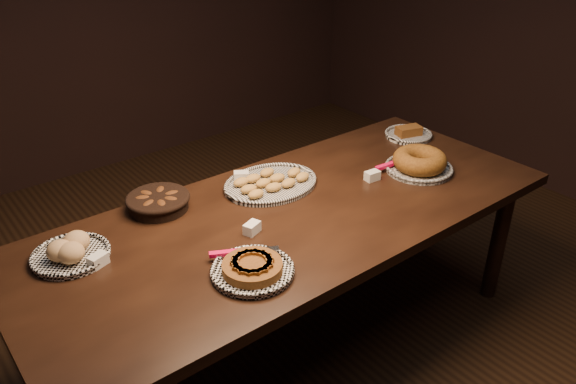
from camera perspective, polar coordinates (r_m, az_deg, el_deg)
ground at (r=2.89m, az=0.53°, el=-14.87°), size 5.00×5.00×0.00m
buffet_table at (r=2.47m, az=0.60°, el=-3.41°), size 2.40×1.00×0.75m
apple_tart_plate at (r=2.05m, az=-3.66°, el=-7.76°), size 0.31×0.33×0.06m
madeleine_platter at (r=2.62m, az=-1.80°, el=0.93°), size 0.46×0.37×0.05m
bundt_cake_plate at (r=2.83m, az=13.19°, el=2.92°), size 0.37×0.35×0.10m
croissant_basket at (r=2.49m, az=-13.06°, el=-0.88°), size 0.29×0.29×0.07m
bread_roll_plate at (r=2.27m, az=-21.26°, el=-5.67°), size 0.29×0.29×0.09m
loaf_plate at (r=3.23m, az=12.13°, el=5.82°), size 0.26×0.26×0.06m
tent_cards at (r=2.51m, az=-0.04°, el=-0.27°), size 1.71×0.48×0.04m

